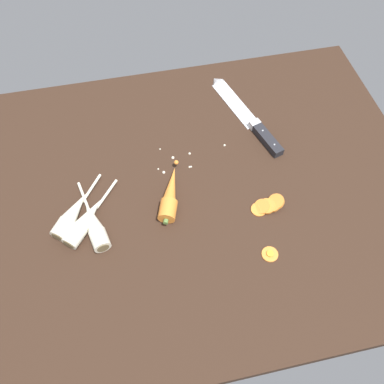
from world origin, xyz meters
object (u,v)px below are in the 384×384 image
(chefs_knife, at_px, (243,112))
(parsnip_mid_left, at_px, (94,225))
(carrot_slice_stray_near, at_px, (270,254))
(carrot_slice_stack, at_px, (267,206))
(parsnip_mid_right, at_px, (72,215))
(whole_carrot, at_px, (170,195))
(parsnip_front, at_px, (85,222))

(chefs_knife, height_order, parsnip_mid_left, parsnip_mid_left)
(carrot_slice_stray_near, bearing_deg, chefs_knife, 81.99)
(chefs_knife, distance_m, carrot_slice_stray_near, 0.44)
(carrot_slice_stack, bearing_deg, parsnip_mid_right, 171.90)
(carrot_slice_stack, distance_m, carrot_slice_stray_near, 0.13)
(chefs_knife, relative_size, carrot_slice_stray_near, 8.95)
(whole_carrot, relative_size, parsnip_front, 1.01)
(parsnip_front, bearing_deg, whole_carrot, 7.83)
(whole_carrot, relative_size, parsnip_mid_left, 0.88)
(whole_carrot, relative_size, parsnip_mid_right, 1.02)
(chefs_knife, relative_size, carrot_slice_stack, 4.07)
(chefs_knife, xyz_separation_m, carrot_slice_stray_near, (-0.06, -0.44, -0.00))
(chefs_knife, height_order, carrot_slice_stack, same)
(whole_carrot, height_order, carrot_slice_stack, whole_carrot)
(chefs_knife, bearing_deg, parsnip_mid_left, -147.46)
(parsnip_mid_right, bearing_deg, whole_carrot, 0.93)
(whole_carrot, xyz_separation_m, parsnip_mid_left, (-0.19, -0.04, -0.00))
(parsnip_front, distance_m, carrot_slice_stray_near, 0.44)
(parsnip_front, xyz_separation_m, carrot_slice_stray_near, (0.41, -0.16, -0.02))
(chefs_knife, xyz_separation_m, carrot_slice_stack, (-0.03, -0.31, 0.00))
(chefs_knife, distance_m, whole_carrot, 0.35)
(parsnip_mid_right, height_order, carrot_slice_stray_near, parsnip_mid_right)
(carrot_slice_stack, bearing_deg, parsnip_front, 174.58)
(parsnip_mid_left, xyz_separation_m, carrot_slice_stack, (0.42, -0.03, -0.01))
(parsnip_front, bearing_deg, parsnip_mid_right, 139.70)
(chefs_knife, bearing_deg, carrot_slice_stray_near, -98.01)
(parsnip_mid_left, xyz_separation_m, parsnip_mid_right, (-0.05, 0.04, 0.00))
(chefs_knife, relative_size, parsnip_mid_right, 1.96)
(chefs_knife, height_order, whole_carrot, whole_carrot)
(whole_carrot, distance_m, parsnip_front, 0.21)
(parsnip_front, relative_size, carrot_slice_stack, 2.08)
(parsnip_front, xyz_separation_m, carrot_slice_stack, (0.44, -0.04, -0.01))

